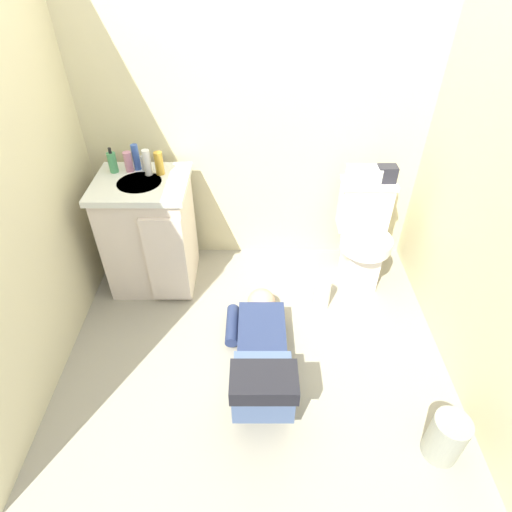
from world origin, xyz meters
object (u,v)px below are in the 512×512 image
bottle_amber (157,164)px  paper_towel_roll (321,293)px  tissue_box (362,174)px  faucet (141,164)px  soap_dispenser (110,162)px  toiletry_bag (385,173)px  toilet (361,235)px  trash_can (445,437)px  bottle_pink (126,162)px  bottle_white (145,163)px  vanity_cabinet (149,233)px  person_plumber (260,357)px  bottle_blue (134,157)px

bottle_amber → paper_towel_roll: bottle_amber is taller
tissue_box → bottle_amber: size_ratio=1.47×
tissue_box → faucet: bearing=179.3°
tissue_box → bottle_amber: bearing=-178.7°
faucet → soap_dispenser: bearing=-174.0°
tissue_box → bottle_amber: bottle_amber is taller
tissue_box → toiletry_bag: size_ratio=1.77×
toilet → trash_can: toilet is taller
faucet → bottle_amber: size_ratio=0.67×
soap_dispenser → bottle_pink: bearing=6.6°
faucet → bottle_white: 0.08m
vanity_cabinet → paper_towel_roll: size_ratio=3.50×
vanity_cabinet → toiletry_bag: (1.59, 0.13, 0.39)m
person_plumber → bottle_white: size_ratio=6.39×
toiletry_bag → bottle_amber: size_ratio=0.83×
bottle_amber → bottle_pink: bearing=168.8°
soap_dispenser → bottle_blue: 0.15m
faucet → trash_can: 2.33m
trash_can → faucet: bearing=138.7°
bottle_pink → bottle_white: size_ratio=0.78×
toiletry_bag → soap_dispenser: (-1.78, -0.00, 0.08)m
bottle_pink → bottle_amber: (0.21, -0.04, 0.01)m
toilet → trash_can: size_ratio=2.71×
bottle_white → trash_can: bottle_white is taller
bottle_blue → trash_can: bearing=-40.9°
soap_dispenser → trash_can: bearing=-37.9°
vanity_cabinet → bottle_blue: bearing=106.2°
faucet → bottle_pink: 0.09m
bottle_pink → bottle_amber: 0.21m
faucet → paper_towel_roll: size_ratio=0.43×
toiletry_bag → paper_towel_roll: size_ratio=0.53×
toilet → soap_dispenser: size_ratio=4.52×
vanity_cabinet → toiletry_bag: 1.64m
soap_dispenser → vanity_cabinet: bearing=-33.1°
toilet → bottle_white: bottle_white is taller
toiletry_bag → tissue_box: bearing=180.0°
bottle_pink → bottle_white: 0.14m
soap_dispenser → paper_towel_roll: (1.38, -0.41, -0.77)m
paper_towel_roll → faucet: bearing=160.1°
person_plumber → trash_can: bearing=-26.6°
vanity_cabinet → bottle_amber: bearing=40.5°
soap_dispenser → trash_can: 2.46m
faucet → vanity_cabinet: bearing=-88.7°
person_plumber → vanity_cabinet: bearing=131.4°
trash_can → paper_towel_roll: trash_can is taller
toilet → bottle_blue: bottle_blue is taller
person_plumber → soap_dispenser: 1.55m
bottle_pink → bottle_blue: bottle_blue is taller
soap_dispenser → faucet: bearing=6.0°
tissue_box → trash_can: size_ratio=0.80×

